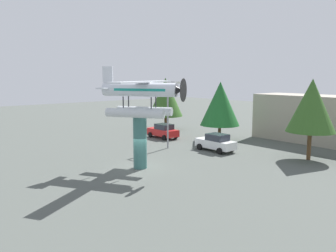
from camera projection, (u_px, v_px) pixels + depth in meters
ground_plane at (140, 168)px, 28.19m from camera, size 140.00×140.00×0.00m
display_pedestal at (140, 142)px, 27.88m from camera, size 1.10×1.10×4.29m
floatplane_monument at (141, 96)px, 27.29m from camera, size 7.03×9.48×4.00m
car_near_red at (163, 131)px, 41.75m from camera, size 4.20×2.02×1.76m
car_mid_white at (216, 142)px, 34.53m from camera, size 4.20×2.02×1.76m
streetlight_primary at (169, 109)px, 35.24m from camera, size 1.84×0.28×7.01m
storefront_building at (324, 120)px, 38.40m from camera, size 15.43×5.14×5.35m
tree_west at (166, 97)px, 47.77m from camera, size 4.81×4.81×7.30m
tree_east at (220, 104)px, 39.80m from camera, size 4.58×4.58×6.89m
tree_center_back at (311, 106)px, 30.36m from camera, size 4.27×4.27×7.30m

